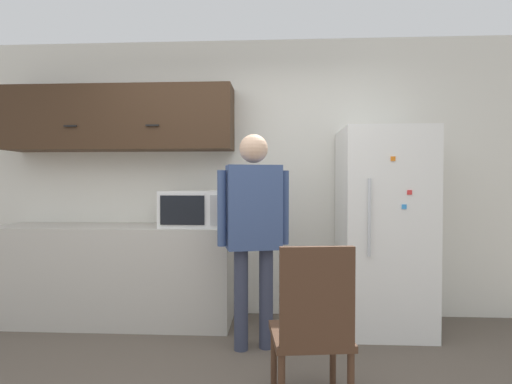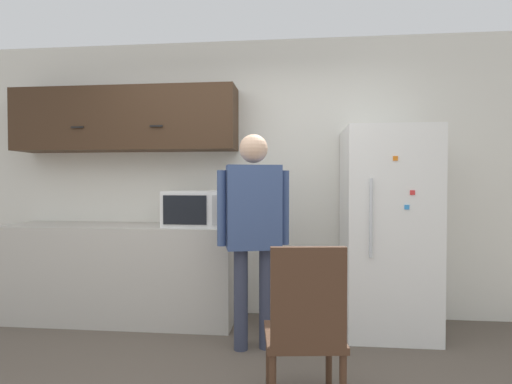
# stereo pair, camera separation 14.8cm
# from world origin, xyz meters

# --- Properties ---
(back_wall) EXTENTS (6.00, 0.06, 2.70)m
(back_wall) POSITION_xyz_m (0.00, 1.85, 1.35)
(back_wall) COLOR silver
(back_wall) RESTS_ON ground_plane
(counter) EXTENTS (2.18, 0.60, 0.90)m
(counter) POSITION_xyz_m (-1.11, 1.52, 0.45)
(counter) COLOR #BCB7AD
(counter) RESTS_ON ground_plane
(upper_cabinets) EXTENTS (2.18, 0.37, 0.60)m
(upper_cabinets) POSITION_xyz_m (-1.11, 1.64, 1.91)
(upper_cabinets) COLOR #3D2819
(microwave) EXTENTS (0.55, 0.38, 0.33)m
(microwave) POSITION_xyz_m (-0.36, 1.46, 1.07)
(microwave) COLOR white
(microwave) RESTS_ON counter
(person) EXTENTS (0.55, 0.31, 1.68)m
(person) POSITION_xyz_m (0.22, 0.98, 1.02)
(person) COLOR #33384C
(person) RESTS_ON ground_plane
(refrigerator) EXTENTS (0.74, 0.74, 1.77)m
(refrigerator) POSITION_xyz_m (1.34, 1.46, 0.89)
(refrigerator) COLOR white
(refrigerator) RESTS_ON ground_plane
(chair) EXTENTS (0.49, 0.49, 0.97)m
(chair) POSITION_xyz_m (0.61, 0.11, 0.51)
(chair) COLOR #472D1E
(chair) RESTS_ON ground_plane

